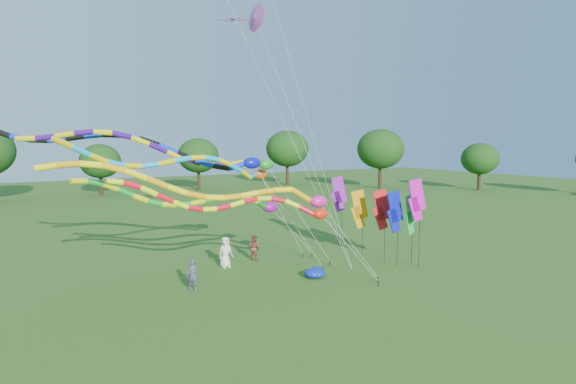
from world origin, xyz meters
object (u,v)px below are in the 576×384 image
tube_kite_red (249,205)px  person_a (226,252)px  tube_kite_orange (226,190)px  blue_nylon_heap (317,272)px  person_c (254,248)px  person_b (192,275)px

tube_kite_red → person_a: bearing=92.4°
tube_kite_orange → blue_nylon_heap: tube_kite_orange is taller
tube_kite_orange → person_c: bearing=66.3°
tube_kite_orange → person_b: tube_kite_orange is taller
tube_kite_red → person_b: (-1.95, 2.34, -3.63)m
person_a → tube_kite_orange: bearing=-120.7°
tube_kite_red → blue_nylon_heap: bearing=32.1°
blue_nylon_heap → person_a: 5.54m
tube_kite_red → person_c: 8.09m
tube_kite_orange → person_a: (2.11, 5.13, -4.24)m
person_a → person_c: person_a is taller
blue_nylon_heap → person_c: size_ratio=0.90×
tube_kite_red → person_b: bearing=144.5°
tube_kite_red → person_a: size_ratio=6.81×
tube_kite_orange → person_c: 8.45m
person_a → person_b: (-3.18, -3.32, -0.09)m
person_c → person_b: bearing=91.4°
tube_kite_red → person_a: tube_kite_red is taller
tube_kite_orange → blue_nylon_heap: (5.73, 0.99, -4.92)m
blue_nylon_heap → tube_kite_orange: bearing=-170.2°
blue_nylon_heap → person_b: size_ratio=0.86×
tube_kite_orange → blue_nylon_heap: 7.62m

